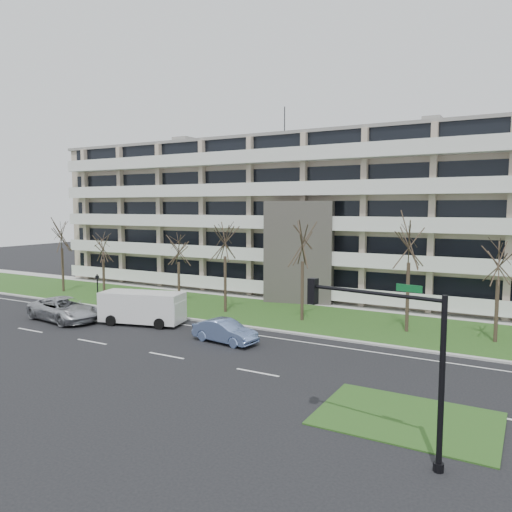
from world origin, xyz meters
The scene contains 19 objects.
ground centered at (0.00, 0.00, 0.00)m, with size 160.00×160.00×0.00m, color black.
grass_verge centered at (0.00, 13.00, 0.03)m, with size 90.00×10.00×0.06m, color #224F1A.
curb centered at (0.00, 8.00, 0.06)m, with size 90.00×0.35×0.12m, color #B2B2AD.
sidewalk centered at (0.00, 18.50, 0.04)m, with size 90.00×2.00×0.08m, color #B2B2AD.
grass_median centered at (14.00, -2.00, 0.03)m, with size 7.00×5.00×0.06m, color #224F1A.
lane_edge_line centered at (0.00, 6.50, 0.01)m, with size 90.00×0.12×0.01m, color white.
apartment_building centered at (-0.01, 25.32, 7.61)m, with size 60.50×15.10×18.75m.
silver_pickup centered at (-12.32, 3.15, 0.87)m, with size 2.89×6.27×1.74m, color #ADAFB5.
blue_sedan centered at (1.43, 3.99, 0.72)m, with size 1.52×4.37×1.44m, color #728BC5.
white_van centered at (-6.42, 5.25, 1.40)m, with size 6.38×3.61×2.34m.
traffic_signal centered at (14.10, -5.29, 3.88)m, with size 5.12×1.11×5.99m.
pedestrian_signal centered at (-14.51, 8.51, 1.74)m, with size 0.31×0.27×2.73m.
tree_0 centered at (-22.87, 11.83, 6.06)m, with size 3.90×3.90×7.79m.
tree_1 centered at (-16.69, 11.32, 5.05)m, with size 3.25×3.25×6.50m.
tree_2 centered at (-8.95, 12.64, 5.09)m, with size 3.28×3.28×6.55m.
tree_3 centered at (-3.38, 11.51, 6.32)m, with size 4.06×4.06×8.13m.
tree_4 centered at (3.22, 11.83, 6.20)m, with size 3.99×3.99×7.98m.
tree_5 centered at (10.81, 12.21, 6.62)m, with size 4.25×4.25×8.50m.
tree_6 centered at (16.27, 12.25, 5.54)m, with size 3.56×3.56×7.13m.
Camera 1 is at (18.12, -21.80, 8.53)m, focal length 35.00 mm.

